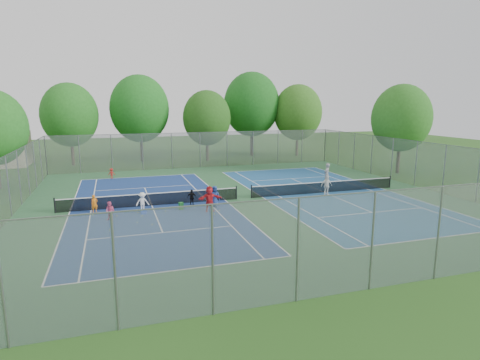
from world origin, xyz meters
name	(u,v)px	position (x,y,z in m)	size (l,w,h in m)	color
ground	(244,199)	(0.00, 0.00, 0.00)	(120.00, 120.00, 0.00)	#265219
court_pad	(244,199)	(0.00, 0.00, 0.01)	(32.00, 32.00, 0.01)	#2B5B34
court_left	(152,206)	(-7.00, 0.00, 0.02)	(10.97, 23.77, 0.01)	navy
court_right	(324,193)	(7.00, 0.00, 0.02)	(10.97, 23.77, 0.01)	navy
net_left	(152,200)	(-7.00, 0.00, 0.46)	(12.87, 0.10, 0.91)	black
net_right	(325,187)	(7.00, 0.00, 0.46)	(12.87, 0.10, 0.91)	black
fence_north	(200,150)	(0.00, 16.00, 2.00)	(32.00, 0.10, 4.00)	gray
fence_south	(372,242)	(0.00, -16.00, 2.00)	(32.00, 0.10, 4.00)	gray
fence_west	(8,187)	(-16.00, 0.00, 2.00)	(32.00, 0.10, 4.00)	gray
fence_east	(416,164)	(16.00, 0.00, 2.00)	(32.00, 0.10, 4.00)	gray
tree_nw	(69,115)	(-14.00, 22.00, 5.89)	(6.40, 6.40, 9.58)	#443326
tree_nl	(140,109)	(-6.00, 23.00, 6.54)	(7.20, 7.20, 10.69)	#443326
tree_nc	(207,118)	(2.00, 21.00, 5.39)	(6.00, 6.00, 8.85)	#443326
tree_nr	(252,104)	(9.00, 24.00, 7.04)	(7.60, 7.60, 11.42)	#443326
tree_ne	(298,112)	(15.00, 22.00, 5.97)	(6.60, 6.60, 9.77)	#443326
tree_side_e	(401,118)	(19.00, 6.00, 5.74)	(6.00, 6.00, 9.20)	#443326
ball_crate	(144,212)	(-7.72, -1.96, 0.14)	(0.34, 0.34, 0.29)	blue
ball_hopper	(181,206)	(-5.16, -1.72, 0.26)	(0.27, 0.27, 0.53)	#23822C
student_a	(94,204)	(-10.84, -0.60, 0.61)	(0.44, 0.29, 1.21)	orange
student_b	(110,211)	(-9.83, -2.97, 0.62)	(0.60, 0.47, 1.23)	#E55981
student_c	(142,202)	(-7.74, -1.50, 0.68)	(0.88, 0.51, 1.37)	white
student_d	(192,197)	(-4.23, -0.77, 0.59)	(0.70, 0.29, 1.19)	black
student_e	(215,197)	(-2.76, -1.74, 0.77)	(0.75, 0.49, 1.54)	navy
student_f	(210,199)	(-3.36, -2.76, 0.88)	(1.64, 0.52, 1.77)	red
child_far_baseline	(112,174)	(-9.70, 11.74, 0.53)	(0.68, 0.39, 1.05)	#B21F19
instructor	(327,174)	(8.66, 2.62, 1.00)	(0.73, 0.48, 2.00)	gray
teen_court_b	(326,186)	(6.60, -0.97, 0.83)	(0.97, 0.40, 1.65)	white
tennis_ball_0	(136,211)	(-8.20, -1.27, 0.03)	(0.07, 0.07, 0.07)	#B1C52D
tennis_ball_1	(219,211)	(-2.73, -2.87, 0.03)	(0.07, 0.07, 0.07)	#C0D932
tennis_ball_2	(215,214)	(-3.26, -3.65, 0.03)	(0.07, 0.07, 0.07)	yellow
tennis_ball_3	(117,216)	(-9.46, -2.17, 0.03)	(0.07, 0.07, 0.07)	#D9EC36
tennis_ball_4	(110,230)	(-9.89, -5.10, 0.03)	(0.07, 0.07, 0.07)	#B3CE30
tennis_ball_5	(142,216)	(-7.87, -2.65, 0.03)	(0.07, 0.07, 0.07)	#AED030
tennis_ball_6	(152,225)	(-7.43, -4.77, 0.03)	(0.07, 0.07, 0.07)	yellow
tennis_ball_7	(137,223)	(-8.27, -4.06, 0.03)	(0.07, 0.07, 0.07)	#C3DD33
tennis_ball_8	(165,211)	(-6.28, -1.95, 0.03)	(0.07, 0.07, 0.07)	#C8DD33
tennis_ball_9	(138,213)	(-8.09, -1.77, 0.03)	(0.07, 0.07, 0.07)	#D0E635
tennis_ball_10	(229,218)	(-2.62, -4.81, 0.03)	(0.07, 0.07, 0.07)	#A7C62E
tennis_ball_11	(93,215)	(-10.95, -1.45, 0.03)	(0.07, 0.07, 0.07)	#C0E034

